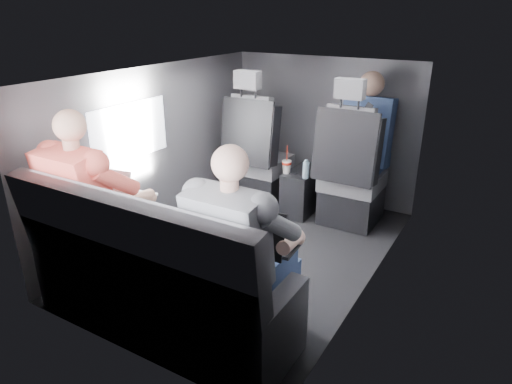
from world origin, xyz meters
The scene contains 19 objects.
floor centered at (0.00, 0.00, 0.00)m, with size 2.60×2.60×0.00m, color black.
ceiling centered at (0.00, 0.00, 1.35)m, with size 2.60×2.60×0.00m, color #B2B2AD.
panel_left centered at (-0.90, 0.00, 0.68)m, with size 0.02×2.60×1.35m, color #56565B.
panel_right centered at (0.90, 0.00, 0.68)m, with size 0.02×2.60×1.35m, color #56565B.
panel_front centered at (0.00, 1.30, 0.68)m, with size 1.80×0.02×1.35m, color #56565B.
panel_back centered at (0.00, -1.30, 0.68)m, with size 1.80×0.02×1.35m, color #56565B.
side_window centered at (-0.88, -0.30, 0.90)m, with size 0.02×0.75×0.42m, color white.
seatbelt centered at (0.45, 0.67, 0.80)m, with size 0.05×0.01×0.65m, color black.
front_seat_left centered at (-0.45, 0.84, 0.40)m, with size 0.52×0.58×1.26m.
front_seat_right centered at (0.45, 0.84, 0.40)m, with size 0.52×0.58×1.26m.
center_console centered at (0.00, 0.88, 0.20)m, with size 0.24×0.48×0.41m.
rear_bench centered at (0.00, -1.06, 0.31)m, with size 1.60×0.57×0.92m.
soda_cup centered at (-0.10, 0.73, 0.46)m, with size 0.08×0.08×0.25m.
water_bottle centered at (0.10, 0.70, 0.47)m, with size 0.06×0.06×0.16m.
laptop_white centered at (-0.56, -0.75, 0.63)m, with size 0.36×0.35×0.24m.
laptop_black centered at (0.54, -0.83, 0.64)m, with size 0.37×0.34×0.25m.
passenger_rear_left centered at (-0.53, -0.97, 0.64)m, with size 0.51×0.63×1.24m.
passenger_rear_right centered at (0.52, -0.97, 0.62)m, with size 0.49×0.61×1.20m.
passenger_front_right centered at (0.48, 1.10, 0.76)m, with size 0.41×0.41×0.85m.
Camera 1 is at (1.59, -2.66, 1.75)m, focal length 32.00 mm.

